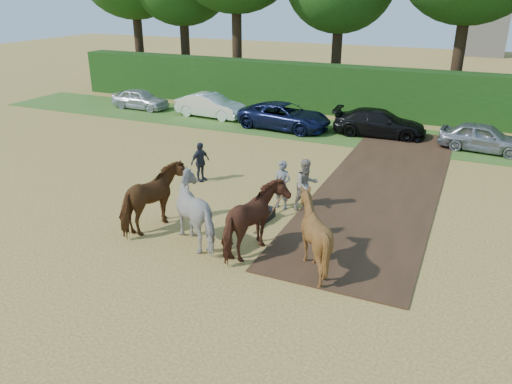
{
  "coord_description": "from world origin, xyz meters",
  "views": [
    {
      "loc": [
        4.52,
        -12.56,
        7.48
      ],
      "look_at": [
        -1.53,
        0.98,
        1.4
      ],
      "focal_mm": 35.0,
      "sensor_mm": 36.0,
      "label": 1
    }
  ],
  "objects": [
    {
      "name": "ground",
      "position": [
        0.0,
        0.0,
        0.0
      ],
      "size": [
        120.0,
        120.0,
        0.0
      ],
      "primitive_type": "plane",
      "color": "gold",
      "rests_on": "ground"
    },
    {
      "name": "earth_strip",
      "position": [
        1.5,
        7.0,
        0.03
      ],
      "size": [
        4.5,
        17.0,
        0.05
      ],
      "primitive_type": "cube",
      "color": "#472D1C",
      "rests_on": "ground"
    },
    {
      "name": "grass_verge",
      "position": [
        0.0,
        14.0,
        0.01
      ],
      "size": [
        50.0,
        5.0,
        0.03
      ],
      "primitive_type": "cube",
      "color": "#38601E",
      "rests_on": "ground"
    },
    {
      "name": "hedgerow",
      "position": [
        0.0,
        18.5,
        1.5
      ],
      "size": [
        46.0,
        1.6,
        3.0
      ],
      "primitive_type": "cube",
      "color": "#14380F",
      "rests_on": "ground"
    },
    {
      "name": "spectator_near",
      "position": [
        -0.63,
        3.36,
        0.95
      ],
      "size": [
        1.15,
        1.16,
        1.89
      ],
      "primitive_type": "imported",
      "rotation": [
        0.0,
        0.0,
        0.84
      ],
      "color": "#C2B098",
      "rests_on": "ground"
    },
    {
      "name": "spectator_far",
      "position": [
        -5.55,
        4.3,
        0.83
      ],
      "size": [
        0.68,
        1.05,
        1.66
      ],
      "primitive_type": "imported",
      "rotation": [
        0.0,
        0.0,
        1.27
      ],
      "color": "#262933",
      "rests_on": "ground"
    },
    {
      "name": "plough_team",
      "position": [
        -1.85,
        -0.29,
        1.07
      ],
      "size": [
        7.28,
        5.07,
        2.16
      ],
      "color": "brown",
      "rests_on": "ground"
    },
    {
      "name": "parked_cars",
      "position": [
        0.65,
        13.9,
        0.71
      ],
      "size": [
        35.98,
        3.38,
        1.47
      ],
      "color": "silver",
      "rests_on": "ground"
    }
  ]
}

